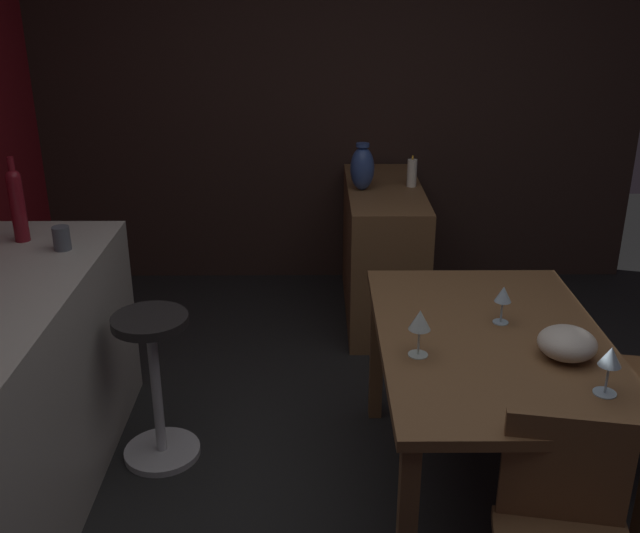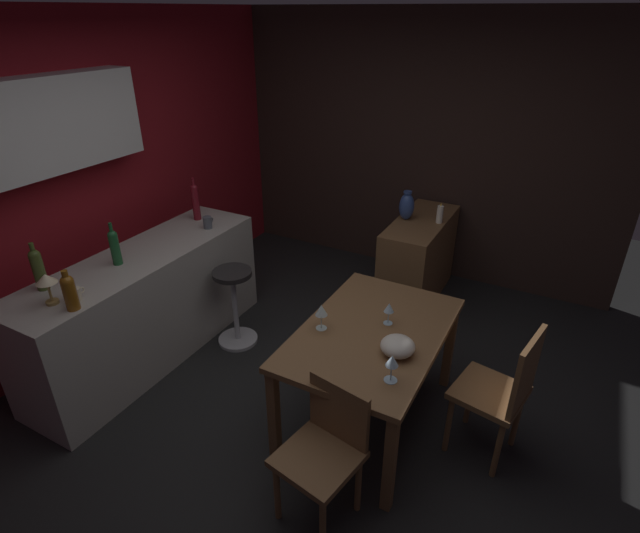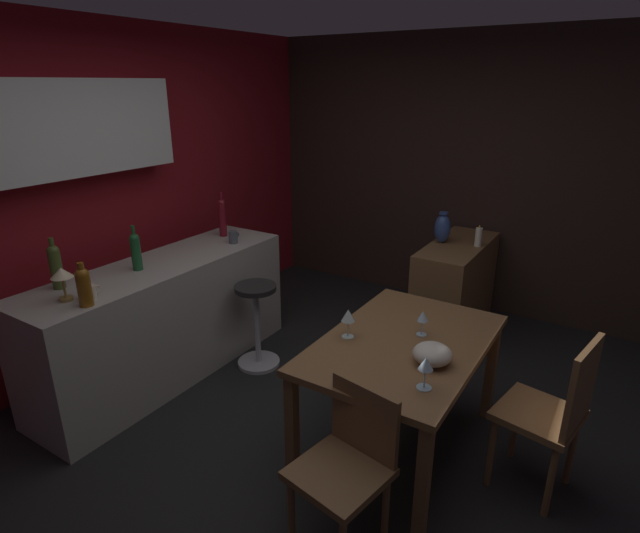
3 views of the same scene
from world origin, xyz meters
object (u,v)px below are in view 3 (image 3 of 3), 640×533
object	(u,v)px
chair_near_window	(348,462)
wine_bottle_ruby	(222,216)
pillar_candle_tall	(478,237)
vase_ceramic_blue	(442,228)
fruit_bowl	(432,354)
wine_bottle_amber	(84,285)
bar_stool	(257,323)
cup_slate	(233,237)
wine_glass_left	(426,365)
wine_bottle_green	(136,250)
wine_bottle_olive	(56,265)
chair_by_doorway	(553,411)
wine_glass_center	(348,316)
cup_cream	(89,292)
sideboard_cabinet	(454,287)
wine_glass_right	(423,317)
dining_table	(404,354)
counter_lamp	(62,276)

from	to	relation	value
chair_near_window	wine_bottle_ruby	world-z (taller)	wine_bottle_ruby
pillar_candle_tall	vase_ceramic_blue	xyz separation A→B (m)	(-0.07, 0.30, 0.05)
fruit_bowl	wine_bottle_amber	world-z (taller)	wine_bottle_amber
bar_stool	cup_slate	distance (m)	0.74
wine_glass_left	wine_bottle_green	xyz separation A→B (m)	(0.07, 2.17, 0.18)
bar_stool	wine_bottle_olive	xyz separation A→B (m)	(-1.11, 0.69, 0.69)
chair_by_doorway	wine_glass_center	distance (m)	1.19
wine_bottle_ruby	pillar_candle_tall	xyz separation A→B (m)	(1.14, -1.86, -0.18)
chair_by_doorway	pillar_candle_tall	xyz separation A→B (m)	(1.68, 0.91, 0.38)
fruit_bowl	cup_cream	bearing A→B (deg)	108.56
chair_by_doorway	wine_bottle_olive	world-z (taller)	wine_bottle_olive
sideboard_cabinet	cup_cream	xyz separation A→B (m)	(-2.56, 1.48, 0.53)
fruit_bowl	wine_bottle_olive	size ratio (longest dim) A/B	0.61
sideboard_cabinet	wine_glass_left	world-z (taller)	wine_glass_left
sideboard_cabinet	wine_bottle_olive	xyz separation A→B (m)	(-2.56, 1.79, 0.65)
wine_glass_right	cup_cream	bearing A→B (deg)	117.50
sideboard_cabinet	wine_glass_center	distance (m)	1.94
wine_bottle_green	cup_cream	size ratio (longest dim) A/B	2.68
wine_bottle_olive	sideboard_cabinet	bearing A→B (deg)	-34.88
wine_glass_left	wine_glass_center	distance (m)	0.63
chair_near_window	wine_bottle_olive	size ratio (longest dim) A/B	2.44
wine_bottle_amber	vase_ceramic_blue	xyz separation A→B (m)	(2.58, -1.26, -0.08)
chair_by_doorway	pillar_candle_tall	size ratio (longest dim) A/B	5.07
fruit_bowl	pillar_candle_tall	bearing A→B (deg)	9.37
cup_slate	vase_ceramic_blue	distance (m)	1.80
chair_by_doorway	vase_ceramic_blue	size ratio (longest dim) A/B	3.47
sideboard_cabinet	wine_glass_right	size ratio (longest dim) A/B	7.17
sideboard_cabinet	vase_ceramic_blue	size ratio (longest dim) A/B	4.03
chair_by_doorway	cup_cream	size ratio (longest dim) A/B	7.86
chair_near_window	wine_bottle_olive	bearing A→B (deg)	91.43
pillar_candle_tall	chair_by_doorway	bearing A→B (deg)	-151.48
chair_by_doorway	wine_glass_center	bearing A→B (deg)	101.31
wine_glass_right	wine_bottle_olive	size ratio (longest dim) A/B	0.46
chair_near_window	bar_stool	xyz separation A→B (m)	(1.06, 1.41, -0.10)
bar_stool	wine_glass_left	bearing A→B (deg)	-113.01
wine_glass_left	wine_bottle_amber	distance (m)	1.99
wine_glass_center	fruit_bowl	xyz separation A→B (m)	(-0.02, -0.52, -0.08)
fruit_bowl	pillar_candle_tall	size ratio (longest dim) A/B	1.10
wine_bottle_olive	chair_near_window	bearing A→B (deg)	-88.57
dining_table	sideboard_cabinet	distance (m)	1.78
wine_glass_left	wine_glass_right	bearing A→B (deg)	22.90
chair_by_doorway	counter_lamp	xyz separation A→B (m)	(-0.99, 2.64, 0.54)
wine_bottle_green	wine_glass_center	bearing A→B (deg)	-83.36
sideboard_cabinet	chair_near_window	world-z (taller)	same
fruit_bowl	counter_lamp	bearing A→B (deg)	110.22
wine_glass_left	wine_glass_center	bearing A→B (deg)	65.66
wine_bottle_olive	wine_bottle_amber	distance (m)	0.40
wine_glass_right	vase_ceramic_blue	xyz separation A→B (m)	(1.57, 0.45, 0.10)
wine_bottle_amber	pillar_candle_tall	xyz separation A→B (m)	(2.65, -1.55, -0.13)
dining_table	bar_stool	xyz separation A→B (m)	(0.29, 1.35, -0.29)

